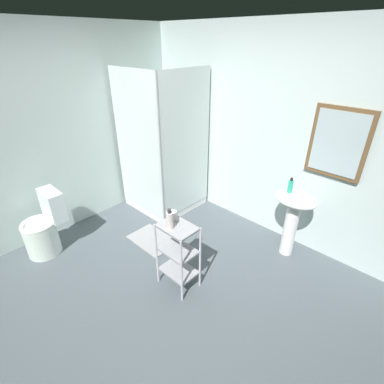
# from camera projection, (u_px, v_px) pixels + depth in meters

# --- Properties ---
(ground_plane) EXTENTS (4.20, 4.20, 0.02)m
(ground_plane) POSITION_uv_depth(u_px,v_px,m) (156.00, 296.00, 2.87)
(ground_plane) COLOR #4B545B
(wall_back) EXTENTS (4.20, 0.14, 2.50)m
(wall_back) POSITION_uv_depth(u_px,v_px,m) (266.00, 136.00, 3.43)
(wall_back) COLOR silver
(wall_back) RESTS_ON ground_plane
(wall_left) EXTENTS (0.10, 4.20, 2.50)m
(wall_left) POSITION_uv_depth(u_px,v_px,m) (49.00, 137.00, 3.38)
(wall_left) COLOR silver
(wall_left) RESTS_ON ground_plane
(shower_stall) EXTENTS (0.92, 0.92, 2.00)m
(shower_stall) POSITION_uv_depth(u_px,v_px,m) (164.00, 180.00, 4.14)
(shower_stall) COLOR white
(shower_stall) RESTS_ON ground_plane
(pedestal_sink) EXTENTS (0.46, 0.37, 0.81)m
(pedestal_sink) POSITION_uv_depth(u_px,v_px,m) (293.00, 212.00, 3.17)
(pedestal_sink) COLOR white
(pedestal_sink) RESTS_ON ground_plane
(sink_faucet) EXTENTS (0.03, 0.03, 0.10)m
(sink_faucet) POSITION_uv_depth(u_px,v_px,m) (303.00, 186.00, 3.11)
(sink_faucet) COLOR silver
(sink_faucet) RESTS_ON pedestal_sink
(toilet) EXTENTS (0.37, 0.49, 0.76)m
(toilet) POSITION_uv_depth(u_px,v_px,m) (44.00, 229.00, 3.33)
(toilet) COLOR white
(toilet) RESTS_ON ground_plane
(storage_cart) EXTENTS (0.38, 0.28, 0.74)m
(storage_cart) POSITION_uv_depth(u_px,v_px,m) (178.00, 251.00, 2.80)
(storage_cart) COLOR silver
(storage_cart) RESTS_ON ground_plane
(hand_soap_bottle) EXTENTS (0.05, 0.05, 0.17)m
(hand_soap_bottle) POSITION_uv_depth(u_px,v_px,m) (290.00, 186.00, 3.06)
(hand_soap_bottle) COLOR #2DBC99
(hand_soap_bottle) RESTS_ON pedestal_sink
(lotion_bottle_white) EXTENTS (0.07, 0.07, 0.21)m
(lotion_bottle_white) POSITION_uv_depth(u_px,v_px,m) (170.00, 220.00, 2.58)
(lotion_bottle_white) COLOR white
(lotion_bottle_white) RESTS_ON storage_cart
(rinse_cup) EXTENTS (0.08, 0.08, 0.10)m
(rinse_cup) POSITION_uv_depth(u_px,v_px,m) (173.00, 216.00, 2.72)
(rinse_cup) COLOR silver
(rinse_cup) RESTS_ON storage_cart
(bath_mat) EXTENTS (0.60, 0.40, 0.02)m
(bath_mat) POSITION_uv_depth(u_px,v_px,m) (152.00, 240.00, 3.63)
(bath_mat) COLOR gray
(bath_mat) RESTS_ON ground_plane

